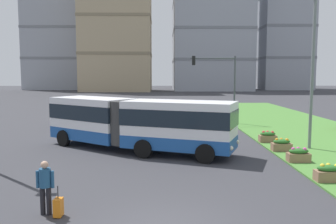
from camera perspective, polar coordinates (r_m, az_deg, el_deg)
articulated_bus at (r=20.99m, az=-5.17°, el=-1.68°), size 11.42×7.81×3.00m
car_navy_sedan at (r=30.84m, az=-12.30°, el=-1.02°), size 4.43×2.08×1.58m
pedestrian_crossing at (r=12.21m, az=-18.91°, el=-10.74°), size 0.58×0.36×1.74m
rolling_suitcase at (r=12.11m, az=-17.01°, el=-14.25°), size 0.25×0.37×0.97m
flower_planter_1 at (r=16.34m, az=24.16°, el=-8.80°), size 1.10×0.56×0.74m
flower_planter_2 at (r=19.28m, az=20.00°, el=-6.42°), size 1.10×0.56×0.74m
flower_planter_3 at (r=21.65m, az=17.57°, el=-5.00°), size 1.10×0.56×0.74m
flower_planter_4 at (r=24.17m, az=15.55°, el=-3.81°), size 1.10×0.56×0.74m
traffic_light_far_right at (r=32.26m, az=8.25°, el=5.45°), size 4.04×0.28×6.06m
streetlight_median at (r=22.61m, az=21.97°, el=6.87°), size 0.70×0.28×9.04m
apartment_tower_west at (r=114.91m, az=-16.63°, el=14.38°), size 19.49×15.39×43.31m
apartment_tower_westcentre at (r=98.26m, az=-8.18°, el=14.24°), size 18.20×14.72×37.21m
apartment_tower_centre at (r=104.43m, az=6.85°, el=14.55°), size 21.23×19.50×40.02m
apartment_tower_eastcentre at (r=114.55m, az=17.69°, el=12.28°), size 14.25×17.13×35.02m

